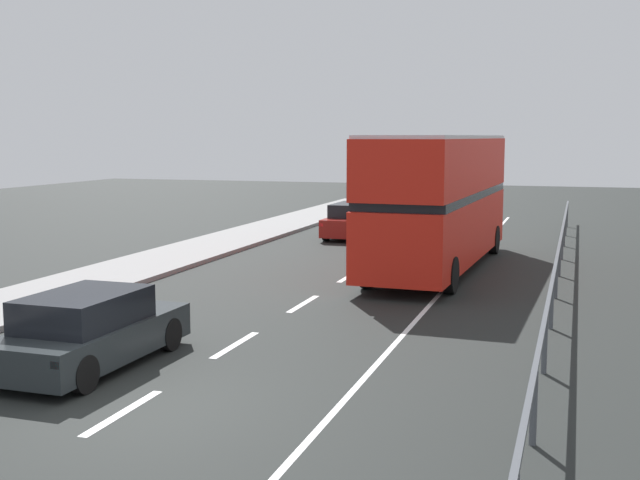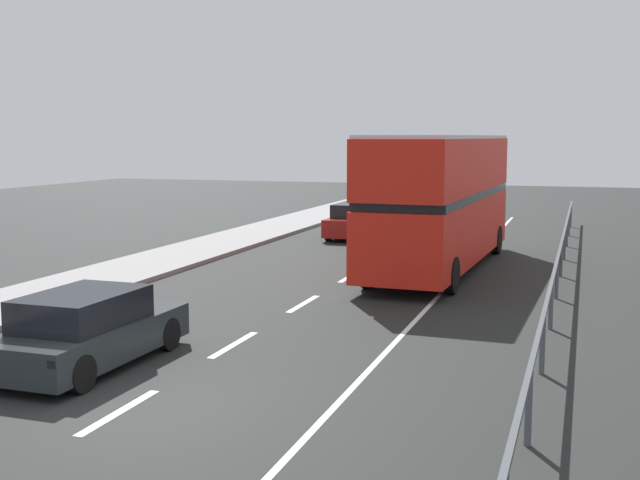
% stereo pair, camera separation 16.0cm
% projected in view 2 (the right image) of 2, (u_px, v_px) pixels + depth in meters
% --- Properties ---
extents(ground_plane, '(75.55, 120.00, 0.10)m').
position_uv_depth(ground_plane, '(130.00, 409.00, 12.56)').
color(ground_plane, black).
extents(lane_paint_markings, '(3.18, 46.00, 0.01)m').
position_uv_depth(lane_paint_markings, '(379.00, 304.00, 20.13)').
color(lane_paint_markings, silver).
rests_on(lane_paint_markings, ground).
extents(bridge_side_railing, '(0.10, 42.00, 1.08)m').
position_uv_depth(bridge_side_railing, '(555.00, 276.00, 19.07)').
color(bridge_side_railing, '#4C5056').
rests_on(bridge_side_railing, ground).
extents(double_decker_bus_red, '(2.96, 11.05, 4.19)m').
position_uv_depth(double_decker_bus_red, '(441.00, 198.00, 25.19)').
color(double_decker_bus_red, red).
rests_on(double_decker_bus_red, ground).
extents(hatchback_car_near, '(1.85, 4.25, 1.39)m').
position_uv_depth(hatchback_car_near, '(88.00, 331.00, 14.63)').
color(hatchback_car_near, '#24292B').
rests_on(hatchback_car_near, ground).
extents(sedan_car_ahead, '(1.86, 4.37, 1.43)m').
position_uv_depth(sedan_car_ahead, '(358.00, 221.00, 33.44)').
color(sedan_car_ahead, maroon).
rests_on(sedan_car_ahead, ground).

